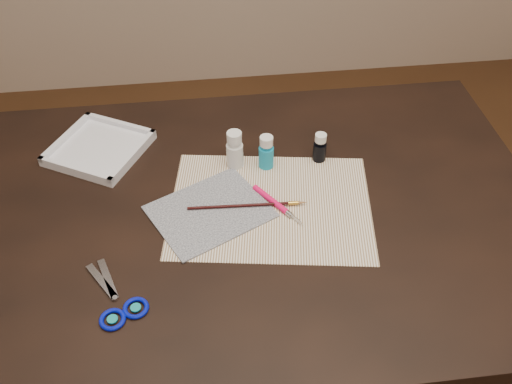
{
  "coord_description": "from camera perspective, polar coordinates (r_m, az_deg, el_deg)",
  "views": [
    {
      "loc": [
        -0.11,
        -0.89,
        1.64
      ],
      "look_at": [
        0.0,
        0.0,
        0.8
      ],
      "focal_mm": 40.0,
      "sensor_mm": 36.0,
      "label": 1
    }
  ],
  "objects": [
    {
      "name": "table",
      "position": [
        1.55,
        0.0,
        -11.5
      ],
      "size": [
        1.3,
        0.9,
        0.75
      ],
      "primitive_type": "cube",
      "color": "black",
      "rests_on": "ground"
    },
    {
      "name": "paint_bottle_navy",
      "position": [
        1.37,
        6.41,
        4.46
      ],
      "size": [
        0.03,
        0.03,
        0.08
      ],
      "primitive_type": "cylinder",
      "rotation": [
        0.0,
        0.0,
        0.07
      ],
      "color": "black",
      "rests_on": "table"
    },
    {
      "name": "paint_bottle_cyan",
      "position": [
        1.34,
        1.03,
        4.02
      ],
      "size": [
        0.05,
        0.05,
        0.09
      ],
      "primitive_type": "cylinder",
      "rotation": [
        0.0,
        0.0,
        -0.4
      ],
      "color": "#1491BD",
      "rests_on": "table"
    },
    {
      "name": "canvas",
      "position": [
        1.26,
        -4.62,
        -1.95
      ],
      "size": [
        0.3,
        0.28,
        0.0
      ],
      "primitive_type": "cube",
      "rotation": [
        0.0,
        0.0,
        0.47
      ],
      "color": "black",
      "rests_on": "paper"
    },
    {
      "name": "palette_tray",
      "position": [
        1.46,
        -15.42,
        4.31
      ],
      "size": [
        0.28,
        0.28,
        0.02
      ],
      "primitive_type": "cube",
      "rotation": [
        0.0,
        0.0,
        -0.51
      ],
      "color": "white",
      "rests_on": "table"
    },
    {
      "name": "craft_knife",
      "position": [
        1.26,
        2.25,
        -1.35
      ],
      "size": [
        0.1,
        0.14,
        0.01
      ],
      "primitive_type": null,
      "rotation": [
        0.0,
        0.0,
        -0.98
      ],
      "color": "#FF0E5C",
      "rests_on": "paper"
    },
    {
      "name": "ground",
      "position": [
        1.88,
        0.0,
        -18.28
      ],
      "size": [
        3.5,
        3.5,
        0.02
      ],
      "primitive_type": "cube",
      "color": "#422614",
      "rests_on": "ground"
    },
    {
      "name": "paper",
      "position": [
        1.27,
        1.48,
        -1.35
      ],
      "size": [
        0.49,
        0.4,
        0.0
      ],
      "primitive_type": "cube",
      "rotation": [
        0.0,
        0.0,
        -0.16
      ],
      "color": "white",
      "rests_on": "table"
    },
    {
      "name": "scissors",
      "position": [
        1.14,
        -14.57,
        -9.8
      ],
      "size": [
        0.19,
        0.21,
        0.01
      ],
      "primitive_type": null,
      "rotation": [
        0.0,
        0.0,
        2.15
      ],
      "color": "silver",
      "rests_on": "table"
    },
    {
      "name": "paint_bottle_white",
      "position": [
        1.34,
        -2.15,
        4.27
      ],
      "size": [
        0.05,
        0.05,
        0.1
      ],
      "primitive_type": "cylinder",
      "rotation": [
        0.0,
        0.0,
        0.15
      ],
      "color": "silver",
      "rests_on": "table"
    },
    {
      "name": "paintbrush",
      "position": [
        1.26,
        -0.81,
        -1.33
      ],
      "size": [
        0.27,
        0.02,
        0.01
      ],
      "primitive_type": null,
      "rotation": [
        0.0,
        0.0,
        -0.05
      ],
      "color": "black",
      "rests_on": "canvas"
    }
  ]
}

